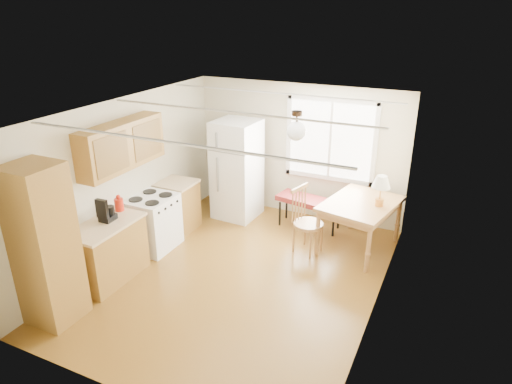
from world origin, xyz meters
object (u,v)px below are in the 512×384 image
Objects in this scene: dining_table at (361,208)px; chair at (303,215)px; bench at (310,202)px; refrigerator at (237,170)px.

dining_table is 0.93m from chair.
refrigerator is at bearing -166.47° from bench.
chair is (1.59, -0.74, -0.29)m from refrigerator.
refrigerator is at bearing 169.80° from chair.
dining_table is (0.99, -0.40, 0.24)m from bench.
bench is at bearing 6.42° from refrigerator.
bench is 1.10m from dining_table.
refrigerator reaches higher than dining_table.
refrigerator is 1.78m from chair.
bench is 0.86m from chair.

